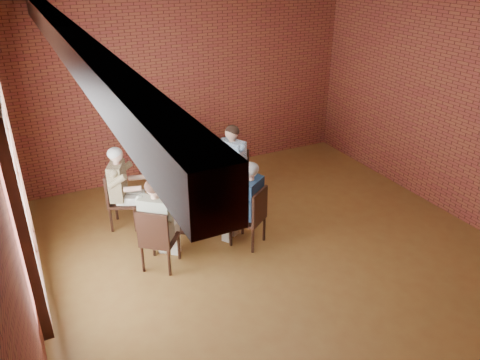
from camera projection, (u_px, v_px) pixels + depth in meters
name	position (u px, v px, depth m)	size (l,w,h in m)	color
floor	(281.00, 259.00, 6.78)	(7.00, 7.00, 0.00)	brown
ceiling	(293.00, 12.00, 5.27)	(7.00, 7.00, 0.00)	silver
wall_back	(189.00, 87.00, 8.83)	(7.00, 7.00, 0.00)	maroon
wall_left	(11.00, 206.00, 4.73)	(7.00, 7.00, 0.00)	maroon
wall_right	(464.00, 115.00, 7.31)	(7.00, 7.00, 0.00)	maroon
ceiling_beam	(68.00, 41.00, 4.35)	(0.22, 6.90, 0.26)	#341911
window	(17.00, 193.00, 5.10)	(0.10, 2.16, 2.36)	white
dining_table	(186.00, 196.00, 7.41)	(1.27, 1.27, 0.75)	#341911
chair_a	(234.00, 172.00, 8.20)	(0.60, 0.60, 0.97)	#341911
diner_a	(231.00, 165.00, 8.06)	(0.56, 0.69, 1.39)	#36638E
chair_b	(165.00, 173.00, 8.25)	(0.39, 0.39, 0.90)	#341911
diner_b	(166.00, 167.00, 8.13)	(0.48, 0.60, 1.26)	#A1AFCD
chair_c	(118.00, 197.00, 7.39)	(0.58, 0.58, 0.95)	#341911
diner_c	(122.00, 188.00, 7.31)	(0.54, 0.67, 1.36)	brown
chair_d	(157.00, 238.00, 6.35)	(0.63, 0.63, 0.96)	#341911
diner_d	(158.00, 224.00, 6.35)	(0.55, 0.68, 1.38)	tan
chair_e	(253.00, 215.00, 6.89)	(0.60, 0.60, 0.94)	#341911
diner_e	(248.00, 204.00, 6.86)	(0.54, 0.66, 1.35)	#182C45
plate_a	(203.00, 171.00, 7.69)	(0.26, 0.26, 0.01)	white
plate_b	(167.00, 175.00, 7.54)	(0.26, 0.26, 0.01)	white
plate_c	(161.00, 184.00, 7.27)	(0.26, 0.26, 0.01)	white
plate_d	(215.00, 186.00, 7.19)	(0.26, 0.26, 0.01)	white
glass_a	(196.00, 174.00, 7.43)	(0.07, 0.07, 0.14)	white
glass_b	(185.00, 172.00, 7.51)	(0.07, 0.07, 0.14)	white
glass_c	(168.00, 174.00, 7.45)	(0.07, 0.07, 0.14)	white
glass_d	(171.00, 179.00, 7.30)	(0.07, 0.07, 0.14)	white
glass_e	(170.00, 184.00, 7.14)	(0.07, 0.07, 0.14)	white
glass_f	(192.00, 192.00, 6.90)	(0.07, 0.07, 0.14)	white
glass_g	(191.00, 181.00, 7.21)	(0.07, 0.07, 0.14)	white
smartphone	(213.00, 183.00, 7.30)	(0.07, 0.13, 0.01)	black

